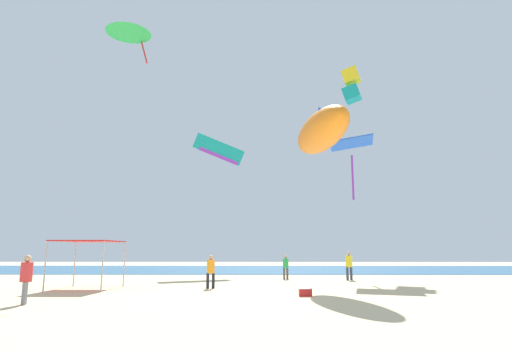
{
  "coord_description": "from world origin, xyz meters",
  "views": [
    {
      "loc": [
        1.49,
        -19.44,
        1.99
      ],
      "look_at": [
        1.04,
        10.32,
        7.21
      ],
      "focal_mm": 29.93,
      "sensor_mm": 36.0,
      "label": 1
    }
  ],
  "objects_px": {
    "cooler_box": "(305,292)",
    "canopy_tent": "(89,243)",
    "person_near_tent": "(349,263)",
    "kite_delta_green": "(129,30)",
    "person_central": "(26,275)",
    "kite_inflatable_orange": "(321,131)",
    "kite_diamond_blue": "(351,146)",
    "person_leftmost": "(286,265)",
    "kite_box_yellow": "(351,85)",
    "kite_parafoil_teal": "(219,150)",
    "person_rightmost": "(211,269)"
  },
  "relations": [
    {
      "from": "cooler_box",
      "to": "kite_diamond_blue",
      "type": "bearing_deg",
      "value": 66.74
    },
    {
      "from": "canopy_tent",
      "to": "person_central",
      "type": "xyz_separation_m",
      "value": [
        0.33,
        -6.46,
        -1.3
      ]
    },
    {
      "from": "person_central",
      "to": "kite_diamond_blue",
      "type": "xyz_separation_m",
      "value": [
        15.25,
        13.59,
        8.28
      ]
    },
    {
      "from": "canopy_tent",
      "to": "kite_inflatable_orange",
      "type": "distance_m",
      "value": 14.21
    },
    {
      "from": "kite_inflatable_orange",
      "to": "kite_diamond_blue",
      "type": "bearing_deg",
      "value": -36.23
    },
    {
      "from": "kite_inflatable_orange",
      "to": "person_near_tent",
      "type": "bearing_deg",
      "value": -32.88
    },
    {
      "from": "canopy_tent",
      "to": "kite_delta_green",
      "type": "bearing_deg",
      "value": 77.5
    },
    {
      "from": "cooler_box",
      "to": "kite_diamond_blue",
      "type": "relative_size",
      "value": 0.13
    },
    {
      "from": "person_rightmost",
      "to": "kite_box_yellow",
      "type": "distance_m",
      "value": 24.52
    },
    {
      "from": "canopy_tent",
      "to": "kite_delta_green",
      "type": "xyz_separation_m",
      "value": [
        0.59,
        2.66,
        13.67
      ]
    },
    {
      "from": "person_central",
      "to": "kite_box_yellow",
      "type": "height_order",
      "value": "kite_box_yellow"
    },
    {
      "from": "person_near_tent",
      "to": "kite_box_yellow",
      "type": "distance_m",
      "value": 18.23
    },
    {
      "from": "person_leftmost",
      "to": "kite_box_yellow",
      "type": "relative_size",
      "value": 0.5
    },
    {
      "from": "canopy_tent",
      "to": "kite_inflatable_orange",
      "type": "xyz_separation_m",
      "value": [
        12.62,
        1.23,
        6.42
      ]
    },
    {
      "from": "kite_diamond_blue",
      "to": "person_near_tent",
      "type": "bearing_deg",
      "value": -48.78
    },
    {
      "from": "kite_parafoil_teal",
      "to": "kite_box_yellow",
      "type": "height_order",
      "value": "kite_box_yellow"
    },
    {
      "from": "person_leftmost",
      "to": "kite_delta_green",
      "type": "relative_size",
      "value": 0.41
    },
    {
      "from": "person_central",
      "to": "person_near_tent",
      "type": "bearing_deg",
      "value": -69.64
    },
    {
      "from": "canopy_tent",
      "to": "person_leftmost",
      "type": "relative_size",
      "value": 2.05
    },
    {
      "from": "person_central",
      "to": "cooler_box",
      "type": "bearing_deg",
      "value": -95.82
    },
    {
      "from": "kite_inflatable_orange",
      "to": "person_rightmost",
      "type": "bearing_deg",
      "value": 88.33
    },
    {
      "from": "kite_diamond_blue",
      "to": "canopy_tent",
      "type": "bearing_deg",
      "value": -52.32
    },
    {
      "from": "kite_parafoil_teal",
      "to": "kite_box_yellow",
      "type": "xyz_separation_m",
      "value": [
        12.34,
        -0.22,
        6.06
      ]
    },
    {
      "from": "canopy_tent",
      "to": "person_central",
      "type": "distance_m",
      "value": 6.6
    },
    {
      "from": "canopy_tent",
      "to": "kite_diamond_blue",
      "type": "bearing_deg",
      "value": 24.59
    },
    {
      "from": "person_leftmost",
      "to": "kite_box_yellow",
      "type": "distance_m",
      "value": 18.93
    },
    {
      "from": "canopy_tent",
      "to": "kite_delta_green",
      "type": "distance_m",
      "value": 13.94
    },
    {
      "from": "canopy_tent",
      "to": "kite_delta_green",
      "type": "relative_size",
      "value": 0.84
    },
    {
      "from": "canopy_tent",
      "to": "person_near_tent",
      "type": "height_order",
      "value": "canopy_tent"
    },
    {
      "from": "person_central",
      "to": "kite_inflatable_orange",
      "type": "relative_size",
      "value": 0.24
    },
    {
      "from": "person_central",
      "to": "kite_box_yellow",
      "type": "xyz_separation_m",
      "value": [
        17.19,
        21.61,
        16.09
      ]
    },
    {
      "from": "person_near_tent",
      "to": "kite_diamond_blue",
      "type": "bearing_deg",
      "value": 177.66
    },
    {
      "from": "person_central",
      "to": "kite_parafoil_teal",
      "type": "height_order",
      "value": "kite_parafoil_teal"
    },
    {
      "from": "cooler_box",
      "to": "kite_delta_green",
      "type": "relative_size",
      "value": 0.14
    },
    {
      "from": "person_rightmost",
      "to": "person_central",
      "type": "bearing_deg",
      "value": 21.58
    },
    {
      "from": "person_leftmost",
      "to": "person_central",
      "type": "bearing_deg",
      "value": 16.16
    },
    {
      "from": "kite_inflatable_orange",
      "to": "cooler_box",
      "type": "bearing_deg",
      "value": 151.81
    },
    {
      "from": "person_rightmost",
      "to": "kite_inflatable_orange",
      "type": "relative_size",
      "value": 0.23
    },
    {
      "from": "person_leftmost",
      "to": "person_rightmost",
      "type": "xyz_separation_m",
      "value": [
        -4.37,
        -7.59,
        0.05
      ]
    },
    {
      "from": "cooler_box",
      "to": "canopy_tent",
      "type": "bearing_deg",
      "value": 162.94
    },
    {
      "from": "person_leftmost",
      "to": "cooler_box",
      "type": "height_order",
      "value": "person_leftmost"
    },
    {
      "from": "person_rightmost",
      "to": "kite_parafoil_teal",
      "type": "bearing_deg",
      "value": -111.85
    },
    {
      "from": "kite_inflatable_orange",
      "to": "kite_diamond_blue",
      "type": "height_order",
      "value": "kite_inflatable_orange"
    },
    {
      "from": "kite_parafoil_teal",
      "to": "kite_box_yellow",
      "type": "relative_size",
      "value": 1.43
    },
    {
      "from": "person_leftmost",
      "to": "person_near_tent",
      "type": "bearing_deg",
      "value": 127.31
    },
    {
      "from": "person_near_tent",
      "to": "cooler_box",
      "type": "bearing_deg",
      "value": 38.27
    },
    {
      "from": "person_near_tent",
      "to": "person_rightmost",
      "type": "xyz_separation_m",
      "value": [
        -8.6,
        -6.47,
        -0.09
      ]
    },
    {
      "from": "person_leftmost",
      "to": "kite_parafoil_teal",
      "type": "height_order",
      "value": "kite_parafoil_teal"
    },
    {
      "from": "person_rightmost",
      "to": "kite_inflatable_orange",
      "type": "distance_m",
      "value": 9.96
    },
    {
      "from": "person_near_tent",
      "to": "kite_diamond_blue",
      "type": "height_order",
      "value": "kite_diamond_blue"
    }
  ]
}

